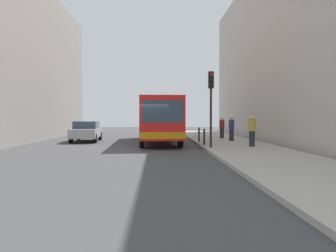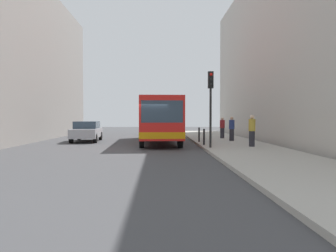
{
  "view_description": "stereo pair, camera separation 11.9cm",
  "coord_description": "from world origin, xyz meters",
  "px_view_note": "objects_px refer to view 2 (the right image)",
  "views": [
    {
      "loc": [
        0.61,
        -18.82,
        1.82
      ],
      "look_at": [
        1.35,
        2.49,
        1.22
      ],
      "focal_mm": 35.41,
      "sensor_mm": 36.0,
      "label": 1
    },
    {
      "loc": [
        0.72,
        -18.82,
        1.82
      ],
      "look_at": [
        1.35,
        2.49,
        1.22
      ],
      "focal_mm": 35.41,
      "sensor_mm": 36.0,
      "label": 2
    }
  ],
  "objects_px": {
    "traffic_light": "(211,95)",
    "pedestrian_far_sidewalk": "(222,128)",
    "car_beside_bus": "(87,131)",
    "bus": "(159,118)",
    "car_behind_bus": "(166,127)",
    "pedestrian_mid_sidewalk": "(232,129)",
    "bollard_near": "(204,137)",
    "pedestrian_near_signal": "(252,131)",
    "bollard_mid": "(199,135)"
  },
  "relations": [
    {
      "from": "car_behind_bus",
      "to": "bollard_mid",
      "type": "height_order",
      "value": "car_behind_bus"
    },
    {
      "from": "traffic_light",
      "to": "pedestrian_far_sidewalk",
      "type": "xyz_separation_m",
      "value": [
        2.15,
        7.77,
        -2.05
      ]
    },
    {
      "from": "pedestrian_near_signal",
      "to": "pedestrian_mid_sidewalk",
      "type": "height_order",
      "value": "pedestrian_near_signal"
    },
    {
      "from": "bollard_near",
      "to": "car_behind_bus",
      "type": "bearing_deg",
      "value": 97.31
    },
    {
      "from": "bollard_mid",
      "to": "pedestrian_near_signal",
      "type": "relative_size",
      "value": 0.53
    },
    {
      "from": "bollard_mid",
      "to": "pedestrian_far_sidewalk",
      "type": "xyz_separation_m",
      "value": [
        2.25,
        3.58,
        0.33
      ]
    },
    {
      "from": "traffic_light",
      "to": "pedestrian_mid_sidewalk",
      "type": "distance_m",
      "value": 5.77
    },
    {
      "from": "bus",
      "to": "bollard_mid",
      "type": "bearing_deg",
      "value": 149.91
    },
    {
      "from": "car_beside_bus",
      "to": "bollard_mid",
      "type": "distance_m",
      "value": 8.35
    },
    {
      "from": "car_behind_bus",
      "to": "traffic_light",
      "type": "bearing_deg",
      "value": 94.78
    },
    {
      "from": "car_behind_bus",
      "to": "pedestrian_mid_sidewalk",
      "type": "distance_m",
      "value": 12.6
    },
    {
      "from": "car_behind_bus",
      "to": "bollard_near",
      "type": "relative_size",
      "value": 4.7
    },
    {
      "from": "traffic_light",
      "to": "pedestrian_far_sidewalk",
      "type": "bearing_deg",
      "value": 74.5
    },
    {
      "from": "pedestrian_near_signal",
      "to": "pedestrian_far_sidewalk",
      "type": "bearing_deg",
      "value": -37.21
    },
    {
      "from": "pedestrian_far_sidewalk",
      "to": "pedestrian_near_signal",
      "type": "bearing_deg",
      "value": -54.91
    },
    {
      "from": "bus",
      "to": "pedestrian_far_sidewalk",
      "type": "xyz_separation_m",
      "value": [
        4.93,
        2.13,
        -0.77
      ]
    },
    {
      "from": "car_beside_bus",
      "to": "bollard_mid",
      "type": "xyz_separation_m",
      "value": [
        7.97,
        -2.48,
        -0.16
      ]
    },
    {
      "from": "car_behind_bus",
      "to": "pedestrian_far_sidewalk",
      "type": "distance_m",
      "value": 9.92
    },
    {
      "from": "pedestrian_near_signal",
      "to": "pedestrian_mid_sidewalk",
      "type": "bearing_deg",
      "value": -37.1
    },
    {
      "from": "bus",
      "to": "pedestrian_near_signal",
      "type": "bearing_deg",
      "value": 134.02
    },
    {
      "from": "car_behind_bus",
      "to": "bollard_near",
      "type": "xyz_separation_m",
      "value": [
        1.92,
        -14.96,
        -0.16
      ]
    },
    {
      "from": "car_beside_bus",
      "to": "pedestrian_near_signal",
      "type": "bearing_deg",
      "value": 146.72
    },
    {
      "from": "traffic_light",
      "to": "pedestrian_mid_sidewalk",
      "type": "relative_size",
      "value": 2.46
    },
    {
      "from": "car_behind_bus",
      "to": "pedestrian_mid_sidewalk",
      "type": "height_order",
      "value": "pedestrian_mid_sidewalk"
    },
    {
      "from": "car_behind_bus",
      "to": "car_beside_bus",
      "type": "bearing_deg",
      "value": 56.98
    },
    {
      "from": "car_beside_bus",
      "to": "pedestrian_mid_sidewalk",
      "type": "relative_size",
      "value": 2.69
    },
    {
      "from": "bollard_mid",
      "to": "pedestrian_near_signal",
      "type": "xyz_separation_m",
      "value": [
        2.52,
        -3.62,
        0.42
      ]
    },
    {
      "from": "bus",
      "to": "car_beside_bus",
      "type": "xyz_separation_m",
      "value": [
        -5.29,
        1.03,
        -0.94
      ]
    },
    {
      "from": "traffic_light",
      "to": "pedestrian_mid_sidewalk",
      "type": "height_order",
      "value": "traffic_light"
    },
    {
      "from": "bus",
      "to": "car_beside_bus",
      "type": "bearing_deg",
      "value": -12.64
    },
    {
      "from": "bus",
      "to": "traffic_light",
      "type": "xyz_separation_m",
      "value": [
        2.78,
        -5.64,
        1.28
      ]
    },
    {
      "from": "bollard_mid",
      "to": "traffic_light",
      "type": "bearing_deg",
      "value": -88.63
    },
    {
      "from": "bollard_mid",
      "to": "pedestrian_near_signal",
      "type": "distance_m",
      "value": 4.43
    },
    {
      "from": "car_behind_bus",
      "to": "pedestrian_far_sidewalk",
      "type": "bearing_deg",
      "value": 112.79
    },
    {
      "from": "pedestrian_mid_sidewalk",
      "to": "pedestrian_far_sidewalk",
      "type": "xyz_separation_m",
      "value": [
        -0.1,
        2.85,
        -0.02
      ]
    },
    {
      "from": "car_beside_bus",
      "to": "pedestrian_mid_sidewalk",
      "type": "xyz_separation_m",
      "value": [
        10.32,
        -1.75,
        0.2
      ]
    },
    {
      "from": "bollard_mid",
      "to": "pedestrian_mid_sidewalk",
      "type": "relative_size",
      "value": 0.57
    },
    {
      "from": "traffic_light",
      "to": "pedestrian_far_sidewalk",
      "type": "relative_size",
      "value": 2.52
    },
    {
      "from": "bollard_mid",
      "to": "pedestrian_far_sidewalk",
      "type": "relative_size",
      "value": 0.58
    },
    {
      "from": "bollard_near",
      "to": "pedestrian_mid_sidewalk",
      "type": "distance_m",
      "value": 3.91
    },
    {
      "from": "bollard_near",
      "to": "bus",
      "type": "bearing_deg",
      "value": 124.98
    },
    {
      "from": "car_beside_bus",
      "to": "pedestrian_mid_sidewalk",
      "type": "height_order",
      "value": "pedestrian_mid_sidewalk"
    },
    {
      "from": "car_beside_bus",
      "to": "bus",
      "type": "bearing_deg",
      "value": 165.92
    },
    {
      "from": "car_beside_bus",
      "to": "car_behind_bus",
      "type": "xyz_separation_m",
      "value": [
        6.05,
        10.1,
        0.0
      ]
    },
    {
      "from": "bus",
      "to": "car_behind_bus",
      "type": "xyz_separation_m",
      "value": [
        0.76,
        11.13,
        -0.94
      ]
    },
    {
      "from": "traffic_light",
      "to": "bollard_near",
      "type": "relative_size",
      "value": 4.32
    },
    {
      "from": "pedestrian_mid_sidewalk",
      "to": "traffic_light",
      "type": "bearing_deg",
      "value": 110.02
    },
    {
      "from": "bollard_near",
      "to": "pedestrian_near_signal",
      "type": "xyz_separation_m",
      "value": [
        2.52,
        -1.24,
        0.42
      ]
    },
    {
      "from": "bus",
      "to": "pedestrian_mid_sidewalk",
      "type": "xyz_separation_m",
      "value": [
        5.03,
        -0.72,
        -0.75
      ]
    },
    {
      "from": "traffic_light",
      "to": "pedestrian_mid_sidewalk",
      "type": "bearing_deg",
      "value": 65.39
    }
  ]
}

